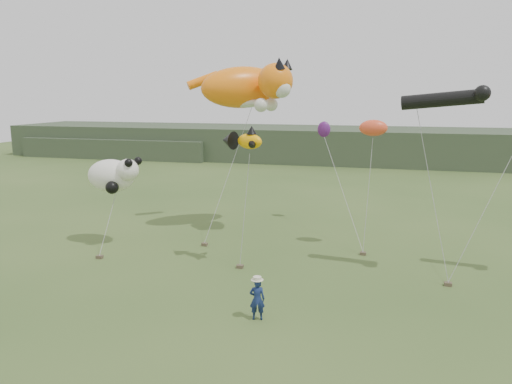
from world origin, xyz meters
TOP-DOWN VIEW (x-y plane):
  - ground at (0.00, 0.00)m, footprint 120.00×120.00m
  - headland at (-3.11, 44.69)m, footprint 90.00×13.00m
  - festival_attendant at (-0.24, -0.93)m, footprint 0.64×0.49m
  - sandbag_anchors at (-1.48, 5.38)m, footprint 16.82×4.21m
  - cat_kite at (-3.77, 10.85)m, footprint 6.96×5.25m
  - fish_kite at (-2.47, 4.73)m, footprint 2.32×1.54m
  - tube_kites at (8.44, 5.89)m, footprint 8.34×2.16m
  - panda_kite at (-10.08, 6.17)m, footprint 3.09×2.00m
  - misc_kites at (2.33, 10.49)m, footprint 4.30×5.93m

SIDE VIEW (x-z plane):
  - ground at x=0.00m, z-range 0.00..0.00m
  - sandbag_anchors at x=-1.48m, z-range 0.00..0.16m
  - festival_attendant at x=-0.24m, z-range 0.00..1.55m
  - headland at x=-3.11m, z-range -0.08..3.92m
  - panda_kite at x=-10.08m, z-range 2.88..4.80m
  - fish_kite at x=-2.47m, z-range 5.43..6.57m
  - misc_kites at x=2.33m, z-range 5.57..6.96m
  - tube_kites at x=8.44m, z-range 7.05..8.44m
  - cat_kite at x=-3.77m, z-range 7.04..10.01m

